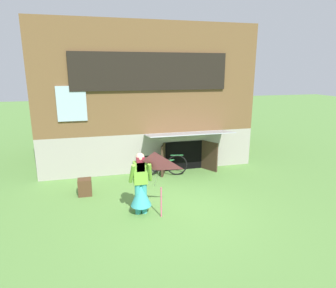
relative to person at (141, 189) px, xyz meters
The scene contains 6 objects.
ground_plane 1.11m from the person, ahead, with size 60.00×60.00×0.00m, color #56843D.
log_house 5.70m from the person, 80.57° to the left, with size 7.58×5.80×5.07m.
person is the anchor object (origin of this frame).
kite 0.87m from the person, 63.44° to the right, with size 1.07×0.99×1.66m.
bicycle_green 2.81m from the person, 65.50° to the left, with size 1.67×0.36×0.77m.
wooden_crate 2.09m from the person, 132.92° to the left, with size 0.38×0.32×0.49m, color #4C331E.
Camera 1 is at (-1.90, -6.69, 3.54)m, focal length 31.31 mm.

